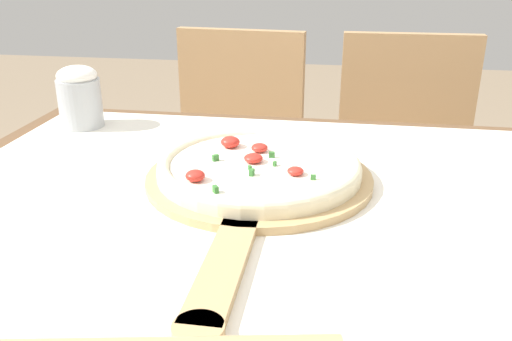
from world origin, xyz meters
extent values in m
cube|color=brown|center=(0.00, 0.00, 0.76)|extent=(1.12, 0.99, 0.03)
cylinder|color=brown|center=(-0.50, 0.44, 0.37)|extent=(0.06, 0.06, 0.74)
cube|color=white|center=(0.00, 0.00, 0.78)|extent=(1.04, 0.91, 0.00)
cylinder|color=tan|center=(-0.04, 0.13, 0.78)|extent=(0.34, 0.34, 0.01)
cube|color=tan|center=(-0.04, -0.12, 0.78)|extent=(0.04, 0.22, 0.01)
cylinder|color=tan|center=(-0.04, -0.23, 0.78)|extent=(0.05, 0.05, 0.01)
cylinder|color=beige|center=(-0.04, 0.13, 0.80)|extent=(0.31, 0.31, 0.02)
torus|color=beige|center=(-0.04, 0.13, 0.81)|extent=(0.31, 0.31, 0.02)
cylinder|color=white|center=(-0.04, 0.13, 0.81)|extent=(0.27, 0.27, 0.00)
ellipsoid|color=red|center=(-0.12, 0.05, 0.82)|extent=(0.03, 0.03, 0.02)
ellipsoid|color=red|center=(0.02, 0.09, 0.82)|extent=(0.02, 0.02, 0.01)
ellipsoid|color=red|center=(-0.05, 0.13, 0.82)|extent=(0.03, 0.03, 0.01)
ellipsoid|color=red|center=(-0.05, 0.18, 0.82)|extent=(0.03, 0.03, 0.01)
ellipsoid|color=red|center=(-0.10, 0.19, 0.82)|extent=(0.03, 0.03, 0.02)
cube|color=#387533|center=(-0.11, 0.13, 0.81)|extent=(0.01, 0.01, 0.01)
cube|color=#387533|center=(-0.08, 0.01, 0.81)|extent=(0.01, 0.01, 0.01)
cube|color=#387533|center=(-0.01, 0.12, 0.81)|extent=(0.01, 0.01, 0.01)
cube|color=#387533|center=(-0.04, 0.08, 0.81)|extent=(0.01, 0.01, 0.01)
cube|color=#387533|center=(-0.05, 0.10, 0.81)|extent=(0.01, 0.01, 0.01)
cube|color=#387533|center=(0.05, 0.08, 0.81)|extent=(0.01, 0.00, 0.01)
cube|color=#387533|center=(-0.02, 0.15, 0.81)|extent=(0.01, 0.01, 0.01)
cube|color=tan|center=(-0.24, 0.77, 0.44)|extent=(0.43, 0.43, 0.02)
cube|color=tan|center=(-0.22, 0.95, 0.67)|extent=(0.38, 0.07, 0.44)
cylinder|color=tan|center=(-0.41, 0.62, 0.22)|extent=(0.04, 0.04, 0.43)
cylinder|color=tan|center=(-0.09, 0.59, 0.22)|extent=(0.04, 0.04, 0.43)
cylinder|color=tan|center=(-0.38, 0.94, 0.22)|extent=(0.04, 0.04, 0.43)
cylinder|color=tan|center=(-0.06, 0.91, 0.22)|extent=(0.04, 0.04, 0.43)
cube|color=tan|center=(0.27, 0.77, 0.44)|extent=(0.41, 0.41, 0.02)
cube|color=tan|center=(0.26, 0.95, 0.67)|extent=(0.38, 0.04, 0.44)
cylinder|color=tan|center=(0.11, 0.60, 0.22)|extent=(0.04, 0.04, 0.43)
cylinder|color=tan|center=(0.43, 0.61, 0.22)|extent=(0.04, 0.04, 0.43)
cylinder|color=tan|center=(0.10, 0.92, 0.22)|extent=(0.04, 0.04, 0.43)
cylinder|color=tan|center=(0.42, 0.93, 0.22)|extent=(0.04, 0.04, 0.43)
cylinder|color=#B2B7BC|center=(-0.43, 0.35, 0.83)|extent=(0.08, 0.08, 0.09)
ellipsoid|color=white|center=(-0.43, 0.35, 0.88)|extent=(0.08, 0.08, 0.04)
camera|label=1|loc=(0.08, -0.62, 1.11)|focal=38.00mm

